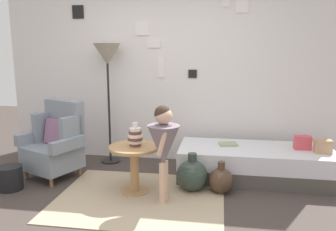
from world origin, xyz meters
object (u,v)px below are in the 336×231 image
floor_lamp (107,60)px  demijohn_near (192,175)px  person_child (164,142)px  daybed (255,163)px  book_on_daybed (228,144)px  armchair (56,143)px  vase_striped (135,136)px  side_table (134,159)px  demijohn_far (221,180)px  magazine_basket (10,178)px

floor_lamp → demijohn_near: size_ratio=3.81×
person_child → demijohn_near: 0.66m
daybed → book_on_daybed: bearing=168.4°
armchair → demijohn_near: bearing=-6.3°
daybed → vase_striped: 1.59m
vase_striped → demijohn_near: 0.80m
daybed → demijohn_near: demijohn_near is taller
vase_striped → book_on_daybed: 1.29m
daybed → floor_lamp: floor_lamp is taller
vase_striped → floor_lamp: 1.44m
daybed → side_table: 1.55m
daybed → armchair: bearing=-173.3°
armchair → person_child: bearing=-20.5°
vase_striped → demijohn_far: bearing=7.5°
book_on_daybed → demijohn_far: size_ratio=0.59×
vase_striped → demijohn_far: size_ratio=0.72×
side_table → demijohn_far: size_ratio=1.55×
vase_striped → daybed: bearing=24.8°
armchair → person_child: 1.61m
vase_striped → demijohn_far: (0.96, 0.13, -0.51)m
demijohn_near → side_table: bearing=-166.5°
book_on_daybed → demijohn_near: bearing=-126.4°
daybed → magazine_basket: size_ratio=6.81×
floor_lamp → vase_striped: bearing=-57.4°
floor_lamp → person_child: (0.99, -1.21, -0.81)m
daybed → side_table: bearing=-155.1°
vase_striped → floor_lamp: (-0.64, 0.99, 0.82)m
vase_striped → demijohn_far: vase_striped is taller
armchair → vase_striped: size_ratio=3.61×
demijohn_far → floor_lamp: bearing=151.5°
floor_lamp → demijohn_near: bearing=-33.8°
floor_lamp → side_table: bearing=-58.1°
side_table → demijohn_far: side_table is taller
vase_striped → book_on_daybed: size_ratio=1.22×
vase_striped → demijohn_near: (0.63, 0.15, -0.47)m
person_child → armchair: bearing=159.5°
daybed → person_child: person_child is taller
side_table → magazine_basket: 1.49m
daybed → person_child: bearing=-140.2°
side_table → person_child: (0.37, -0.21, 0.27)m
book_on_daybed → demijohn_near: size_ratio=0.49×
side_table → floor_lamp: (-0.62, 1.00, 1.08)m
person_child → demijohn_far: 0.87m
person_child → demijohn_far: bearing=29.4°
daybed → demijohn_far: (-0.42, -0.52, -0.05)m
floor_lamp → book_on_daybed: 2.01m
daybed → floor_lamp: bearing=170.1°
side_table → book_on_daybed: (1.06, 0.72, 0.02)m
armchair → vase_striped: 1.21m
side_table → demijohn_near: (0.64, 0.15, -0.21)m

